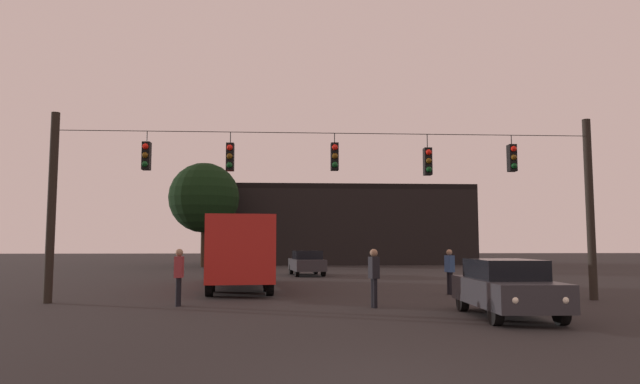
# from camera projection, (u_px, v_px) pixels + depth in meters

# --- Properties ---
(ground_plane) EXTENTS (168.00, 168.00, 0.00)m
(ground_plane) POSITION_uv_depth(u_px,v_px,m) (311.00, 278.00, 32.27)
(ground_plane) COLOR black
(ground_plane) RESTS_ON ground
(overhead_signal_span) EXTENTS (18.72, 0.44, 6.35)m
(overhead_signal_span) POSITION_uv_depth(u_px,v_px,m) (330.00, 190.00, 19.19)
(overhead_signal_span) COLOR black
(overhead_signal_span) RESTS_ON ground
(city_bus) EXTENTS (3.51, 11.18, 3.00)m
(city_bus) POSITION_uv_depth(u_px,v_px,m) (239.00, 245.00, 25.10)
(city_bus) COLOR #B21E19
(city_bus) RESTS_ON ground
(car_near_right) EXTENTS (1.94, 4.39, 1.52)m
(car_near_right) POSITION_uv_depth(u_px,v_px,m) (506.00, 287.00, 14.84)
(car_near_right) COLOR #2D2D33
(car_near_right) RESTS_ON ground
(car_far_left) EXTENTS (2.27, 4.48, 1.52)m
(car_far_left) POSITION_uv_depth(u_px,v_px,m) (307.00, 262.00, 34.57)
(car_far_left) COLOR #2D2D33
(car_far_left) RESTS_ON ground
(pedestrian_crossing_left) EXTENTS (0.25, 0.36, 1.78)m
(pedestrian_crossing_left) POSITION_uv_depth(u_px,v_px,m) (179.00, 273.00, 17.54)
(pedestrian_crossing_left) COLOR black
(pedestrian_crossing_left) RESTS_ON ground
(pedestrian_crossing_center) EXTENTS (0.32, 0.41, 1.78)m
(pedestrian_crossing_center) POSITION_uv_depth(u_px,v_px,m) (374.00, 274.00, 17.09)
(pedestrian_crossing_center) COLOR black
(pedestrian_crossing_center) RESTS_ON ground
(pedestrian_crossing_right) EXTENTS (0.33, 0.41, 1.72)m
(pedestrian_crossing_right) POSITION_uv_depth(u_px,v_px,m) (450.00, 269.00, 21.56)
(pedestrian_crossing_right) COLOR black
(pedestrian_crossing_right) RESTS_ON ground
(corner_building) EXTENTS (23.81, 9.61, 7.50)m
(corner_building) POSITION_uv_depth(u_px,v_px,m) (345.00, 226.00, 56.07)
(corner_building) COLOR black
(corner_building) RESTS_ON ground
(tree_left_silhouette) EXTENTS (5.93, 5.93, 8.80)m
(tree_left_silhouette) POSITION_uv_depth(u_px,v_px,m) (204.00, 198.00, 47.50)
(tree_left_silhouette) COLOR #2D2116
(tree_left_silhouette) RESTS_ON ground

